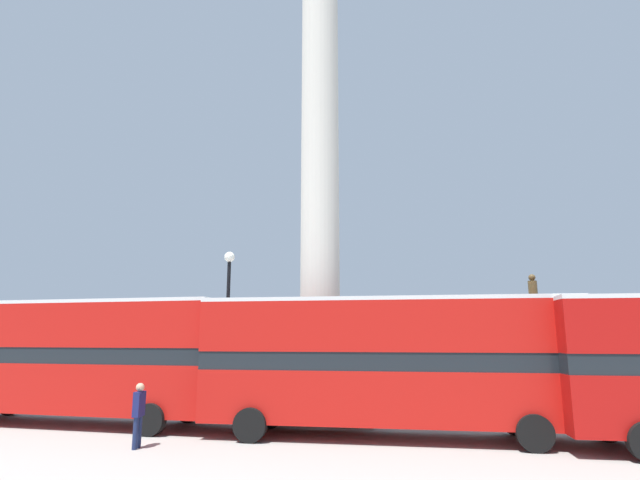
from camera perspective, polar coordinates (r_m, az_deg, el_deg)
ground_plane at (r=20.73m, az=-0.00°, el=-19.52°), size 200.00×200.00×0.00m
monument_column at (r=21.28m, az=-0.00°, el=4.62°), size 4.66×4.66×25.67m
bus_b at (r=20.72m, az=-26.02°, el=-11.76°), size 11.28×3.22×4.35m
bus_c at (r=16.32m, az=7.54°, el=-13.38°), size 11.54×3.07×4.28m
equestrian_statue at (r=22.76m, az=23.86°, el=-13.93°), size 4.07×3.54×5.66m
street_lamp at (r=19.81m, az=-10.57°, el=-9.55°), size 0.41×0.41×6.38m
pedestrian_near_lamp at (r=15.78m, az=-20.02°, el=-17.88°), size 0.24×0.49×1.77m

